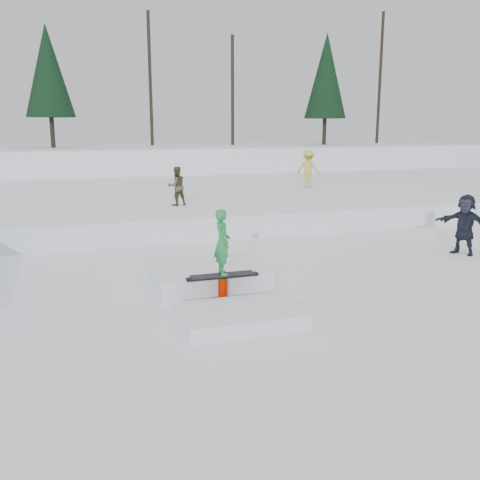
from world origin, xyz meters
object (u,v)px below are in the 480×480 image
object	(u,v)px
spectator_dark	(465,224)
walker_olive	(177,186)
jib_rail_feature	(216,284)
walker_ygreen	(308,169)

from	to	relation	value
spectator_dark	walker_olive	bearing A→B (deg)	-162.26
spectator_dark	jib_rail_feature	bearing A→B (deg)	-105.50
walker_olive	walker_ygreen	xyz separation A→B (m)	(7.57, 4.13, 0.18)
spectator_dark	jib_rail_feature	world-z (taller)	jib_rail_feature
walker_olive	spectator_dark	size ratio (longest dim) A/B	0.82
walker_ygreen	walker_olive	bearing A→B (deg)	70.24
walker_olive	walker_ygreen	bearing A→B (deg)	-164.89
spectator_dark	walker_ygreen	bearing A→B (deg)	151.90
jib_rail_feature	walker_ygreen	bearing A→B (deg)	57.01
walker_olive	spectator_dark	distance (m)	10.43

